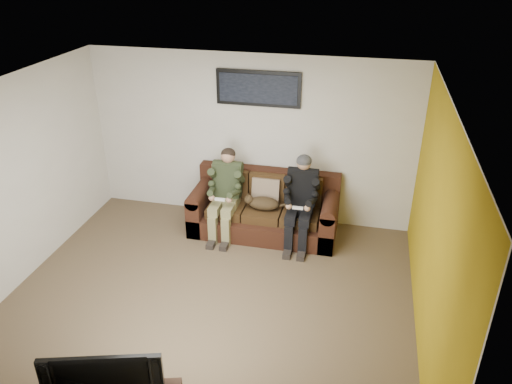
% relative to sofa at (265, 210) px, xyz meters
% --- Properties ---
extents(floor, '(5.00, 5.00, 0.00)m').
position_rel_sofa_xyz_m(floor, '(-0.33, -1.83, -0.34)').
color(floor, brown).
rests_on(floor, ground).
extents(ceiling, '(5.00, 5.00, 0.00)m').
position_rel_sofa_xyz_m(ceiling, '(-0.33, -1.83, 2.26)').
color(ceiling, silver).
rests_on(ceiling, ground).
extents(wall_back, '(5.00, 0.00, 5.00)m').
position_rel_sofa_xyz_m(wall_back, '(-0.33, 0.42, 0.96)').
color(wall_back, beige).
rests_on(wall_back, ground).
extents(wall_front, '(5.00, 0.00, 5.00)m').
position_rel_sofa_xyz_m(wall_front, '(-0.33, -4.08, 0.96)').
color(wall_front, beige).
rests_on(wall_front, ground).
extents(wall_left, '(0.00, 4.50, 4.50)m').
position_rel_sofa_xyz_m(wall_left, '(-2.83, -1.83, 0.96)').
color(wall_left, beige).
rests_on(wall_left, ground).
extents(wall_right, '(0.00, 4.50, 4.50)m').
position_rel_sofa_xyz_m(wall_right, '(2.17, -1.83, 0.96)').
color(wall_right, beige).
rests_on(wall_right, ground).
extents(accent_wall_right, '(0.00, 4.50, 4.50)m').
position_rel_sofa_xyz_m(accent_wall_right, '(2.16, -1.83, 0.96)').
color(accent_wall_right, '#A68810').
rests_on(accent_wall_right, ground).
extents(sofa, '(2.18, 0.94, 0.89)m').
position_rel_sofa_xyz_m(sofa, '(0.00, 0.00, 0.00)').
color(sofa, '#371B10').
rests_on(sofa, ground).
extents(throw_pillow, '(0.42, 0.20, 0.41)m').
position_rel_sofa_xyz_m(throw_pillow, '(0.00, 0.04, 0.30)').
color(throw_pillow, '#866F58').
rests_on(throw_pillow, sofa).
extents(throw_blanket, '(0.45, 0.22, 0.08)m').
position_rel_sofa_xyz_m(throw_blanket, '(-0.66, 0.27, 0.56)').
color(throw_blanket, tan).
rests_on(throw_blanket, sofa).
extents(person_left, '(0.51, 0.87, 1.29)m').
position_rel_sofa_xyz_m(person_left, '(-0.56, -0.18, 0.39)').
color(person_left, '#8A8456').
rests_on(person_left, sofa).
extents(person_right, '(0.51, 0.86, 1.30)m').
position_rel_sofa_xyz_m(person_right, '(0.56, -0.18, 0.39)').
color(person_right, black).
rests_on(person_right, sofa).
extents(cat, '(0.66, 0.26, 0.24)m').
position_rel_sofa_xyz_m(cat, '(-0.01, -0.17, 0.20)').
color(cat, '#4B361D').
rests_on(cat, sofa).
extents(framed_poster, '(1.25, 0.05, 0.52)m').
position_rel_sofa_xyz_m(framed_poster, '(-0.20, 0.39, 1.76)').
color(framed_poster, black).
rests_on(framed_poster, wall_back).
extents(television, '(1.02, 0.41, 0.59)m').
position_rel_sofa_xyz_m(television, '(-0.61, -3.78, 0.34)').
color(television, black).
rests_on(television, tv_stand).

